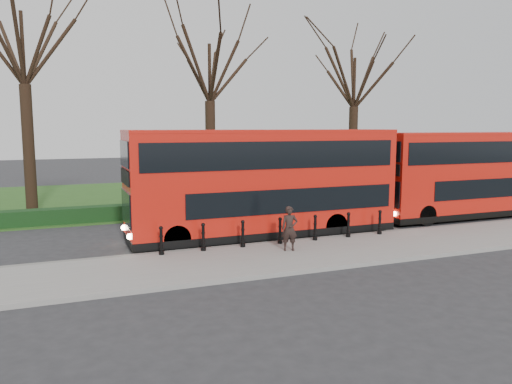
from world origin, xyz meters
name	(u,v)px	position (x,y,z in m)	size (l,w,h in m)	color
ground	(234,243)	(0.00, 0.00, 0.00)	(120.00, 120.00, 0.00)	#28282B
pavement	(261,259)	(0.00, -3.00, 0.07)	(60.00, 4.00, 0.15)	gray
kerb	(242,247)	(0.00, -1.00, 0.07)	(60.00, 0.25, 0.16)	slate
grass_verge	(163,196)	(0.00, 15.00, 0.03)	(60.00, 18.00, 0.06)	#274D19
hedge	(192,208)	(0.00, 6.80, 0.40)	(60.00, 0.90, 0.80)	black
yellow_line_outer	(239,247)	(0.00, -0.70, 0.01)	(60.00, 0.10, 0.01)	yellow
yellow_line_inner	(238,245)	(0.00, -0.50, 0.01)	(60.00, 0.10, 0.01)	yellow
tree_left	(22,40)	(-8.00, 10.00, 9.19)	(8.09, 8.09, 12.63)	black
tree_mid	(210,66)	(2.00, 10.00, 8.29)	(7.30, 7.30, 11.40)	black
tree_right	(355,77)	(12.00, 10.00, 8.01)	(7.06, 7.06, 11.03)	black
bollard_row	(280,231)	(1.48, -1.35, 0.65)	(9.59, 0.15, 1.00)	black
bus_lead	(264,184)	(1.59, 0.55, 2.33)	(11.62, 2.67, 4.62)	red
bus_rear	(473,175)	(13.74, 1.05, 2.25)	(11.21, 2.57, 4.46)	red
pedestrian	(290,228)	(1.34, -2.51, 0.99)	(0.61, 0.40, 1.67)	black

